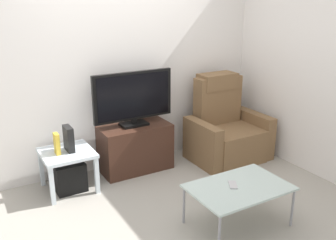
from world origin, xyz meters
name	(u,v)px	position (x,y,z in m)	size (l,w,h in m)	color
ground_plane	(166,201)	(0.00, 0.00, 0.00)	(6.40, 6.40, 0.00)	#9E998E
wall_back	(119,61)	(0.00, 1.13, 1.30)	(6.40, 0.06, 2.60)	silver
wall_side	(306,62)	(1.88, 0.00, 1.30)	(0.06, 4.48, 2.60)	silver
tv_stand	(135,148)	(0.06, 0.86, 0.28)	(0.85, 0.42, 0.57)	#3D2319
television	(133,98)	(0.06, 0.88, 0.91)	(0.98, 0.20, 0.65)	black
recliner_armchair	(226,130)	(1.25, 0.62, 0.37)	(0.98, 0.78, 1.08)	brown
side_table	(67,157)	(-0.79, 0.77, 0.38)	(0.54, 0.54, 0.45)	silver
subwoofer_box	(69,176)	(-0.79, 0.77, 0.16)	(0.32, 0.32, 0.32)	black
book_upright	(57,144)	(-0.89, 0.75, 0.56)	(0.05, 0.11, 0.23)	gold
game_console	(69,139)	(-0.76, 0.78, 0.59)	(0.07, 0.20, 0.27)	black
coffee_table	(239,189)	(0.37, -0.69, 0.37)	(0.90, 0.60, 0.40)	#B2C6C1
cell_phone	(233,185)	(0.33, -0.65, 0.40)	(0.07, 0.15, 0.01)	#B7B7BC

